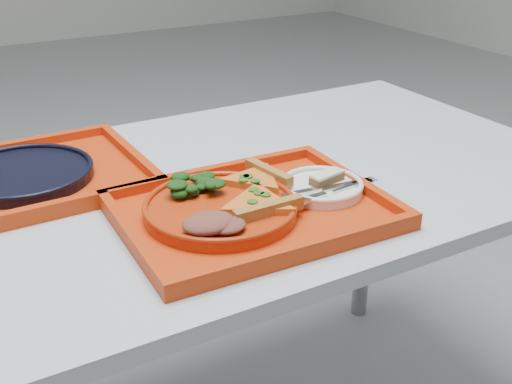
% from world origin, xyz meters
% --- Properties ---
extents(table, '(1.60, 0.80, 0.75)m').
position_xyz_m(table, '(0.00, 0.00, 0.68)').
color(table, '#9EA7B1').
rests_on(table, ground).
extents(tray_main, '(0.46, 0.36, 0.01)m').
position_xyz_m(tray_main, '(0.05, -0.17, 0.76)').
color(tray_main, '#BB2E09').
rests_on(tray_main, table).
extents(tray_far, '(0.46, 0.36, 0.01)m').
position_xyz_m(tray_far, '(-0.27, 0.16, 0.76)').
color(tray_far, '#BB2E09').
rests_on(tray_far, table).
extents(dinner_plate, '(0.26, 0.26, 0.02)m').
position_xyz_m(dinner_plate, '(-0.01, -0.16, 0.77)').
color(dinner_plate, '#AB2C0B').
rests_on(dinner_plate, tray_main).
extents(side_plate, '(0.15, 0.15, 0.01)m').
position_xyz_m(side_plate, '(0.19, -0.17, 0.77)').
color(side_plate, white).
rests_on(side_plate, tray_main).
extents(navy_plate, '(0.26, 0.26, 0.02)m').
position_xyz_m(navy_plate, '(-0.27, 0.16, 0.77)').
color(navy_plate, black).
rests_on(navy_plate, tray_far).
extents(pizza_slice_a, '(0.13, 0.15, 0.02)m').
position_xyz_m(pizza_slice_a, '(0.04, -0.19, 0.79)').
color(pizza_slice_a, gold).
rests_on(pizza_slice_a, dinner_plate).
extents(pizza_slice_b, '(0.15, 0.13, 0.02)m').
position_xyz_m(pizza_slice_b, '(0.09, -0.10, 0.79)').
color(pizza_slice_b, gold).
rests_on(pizza_slice_b, dinner_plate).
extents(salad_heap, '(0.08, 0.08, 0.04)m').
position_xyz_m(salad_heap, '(-0.02, -0.09, 0.80)').
color(salad_heap, black).
rests_on(salad_heap, dinner_plate).
extents(meat_portion, '(0.09, 0.07, 0.03)m').
position_xyz_m(meat_portion, '(-0.06, -0.22, 0.79)').
color(meat_portion, brown).
rests_on(meat_portion, dinner_plate).
extents(dessert_bar, '(0.07, 0.04, 0.02)m').
position_xyz_m(dessert_bar, '(0.21, -0.16, 0.79)').
color(dessert_bar, '#50351A').
rests_on(dessert_bar, side_plate).
extents(knife, '(0.19, 0.03, 0.01)m').
position_xyz_m(knife, '(0.19, -0.19, 0.78)').
color(knife, silver).
rests_on(knife, side_plate).
extents(fork, '(0.19, 0.04, 0.01)m').
position_xyz_m(fork, '(0.19, -0.20, 0.78)').
color(fork, silver).
rests_on(fork, side_plate).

